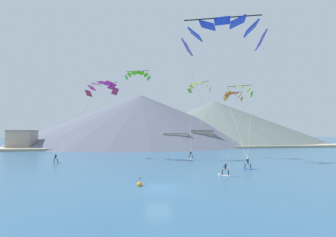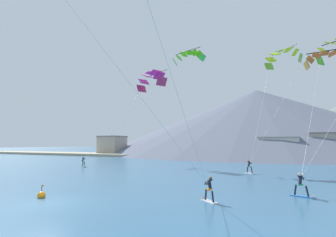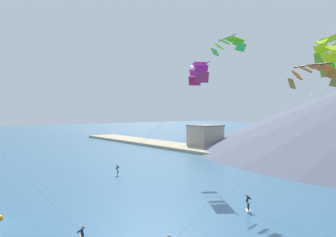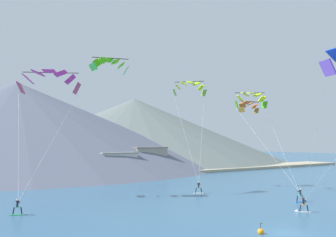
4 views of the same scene
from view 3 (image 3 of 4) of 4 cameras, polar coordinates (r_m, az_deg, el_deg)
name	(u,v)px [view 3 (image 3 of 4)]	position (r m, az deg, el deg)	size (l,w,h in m)	color
kitesurfer_near_lead	(248,206)	(39.87, 12.13, -12.90)	(1.58, 1.44, 1.81)	white
kitesurfer_near_trail	(118,172)	(59.34, -7.70, -8.10)	(1.70, 1.23, 1.77)	#33B266
parafoil_kite_near_lead	(330,46)	(42.60, 23.50, 10.10)	(6.97, 9.50, 16.71)	#6BA632
parafoil_kite_near_trail	(198,71)	(59.57, 4.62, 7.20)	(10.62, 13.73, 16.23)	#AD2957
parafoil_kite_distant_high_outer	(314,73)	(31.98, 21.30, 6.42)	(4.28, 1.37, 1.88)	olive
parafoil_kite_distant_low_drift	(229,44)	(52.63, 9.21, 11.15)	(6.26, 2.21, 2.24)	green
race_marker_buoy	(0,218)	(39.74, -24.25, -13.65)	(0.56, 0.56, 1.02)	orange
shoreline_strip	(330,168)	(70.00, 23.45, -6.88)	(180.00, 10.00, 0.70)	tan
shore_building_quay_east	(205,137)	(97.63, 5.68, -2.78)	(7.32, 7.20, 6.15)	#A89E8E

